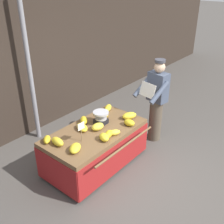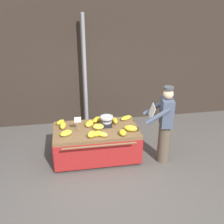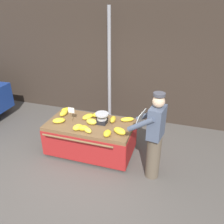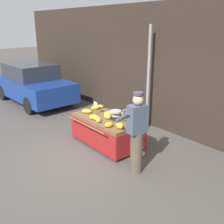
% 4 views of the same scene
% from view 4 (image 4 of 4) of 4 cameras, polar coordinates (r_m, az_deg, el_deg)
% --- Properties ---
extents(ground_plane, '(60.00, 60.00, 0.00)m').
position_cam_4_polar(ground_plane, '(6.26, -5.84, -9.45)').
color(ground_plane, '#514C47').
extents(back_wall, '(16.00, 0.24, 3.54)m').
position_cam_4_polar(back_wall, '(7.51, 11.59, 9.34)').
color(back_wall, '#332821').
rests_on(back_wall, ground).
extents(street_pole, '(0.09, 0.09, 2.95)m').
position_cam_4_polar(street_pole, '(7.42, 8.00, 7.14)').
color(street_pole, gray).
rests_on(street_pole, ground).
extents(banana_cart, '(1.84, 1.18, 0.72)m').
position_cam_4_polar(banana_cart, '(6.58, -1.11, -2.86)').
color(banana_cart, brown).
rests_on(banana_cart, ground).
extents(weighing_scale, '(0.28, 0.28, 0.23)m').
position_cam_4_polar(weighing_scale, '(6.34, 0.82, -0.68)').
color(weighing_scale, black).
rests_on(weighing_scale, banana_cart).
extents(price_sign, '(0.14, 0.01, 0.34)m').
position_cam_4_polar(price_sign, '(6.68, -3.62, 1.47)').
color(price_sign, '#997A51').
rests_on(price_sign, banana_cart).
extents(banana_bunch_0, '(0.31, 0.24, 0.09)m').
position_cam_4_polar(banana_bunch_0, '(6.19, 5.47, -1.96)').
color(banana_bunch_0, yellow).
rests_on(banana_bunch_0, banana_cart).
extents(banana_bunch_1, '(0.15, 0.21, 0.12)m').
position_cam_4_polar(banana_bunch_1, '(5.91, -0.71, -2.79)').
color(banana_bunch_1, gold).
rests_on(banana_bunch_1, banana_cart).
extents(banana_bunch_2, '(0.23, 0.18, 0.11)m').
position_cam_4_polar(banana_bunch_2, '(6.32, -3.45, -1.38)').
color(banana_bunch_2, gold).
rests_on(banana_bunch_2, banana_cart).
extents(banana_bunch_3, '(0.23, 0.20, 0.09)m').
position_cam_4_polar(banana_bunch_3, '(6.22, -3.04, -1.80)').
color(banana_bunch_3, yellow).
rests_on(banana_bunch_3, banana_cart).
extents(banana_bunch_4, '(0.26, 0.33, 0.09)m').
position_cam_4_polar(banana_bunch_4, '(6.70, -0.55, -0.25)').
color(banana_bunch_4, yellow).
rests_on(banana_bunch_4, banana_cart).
extents(banana_bunch_5, '(0.26, 0.27, 0.12)m').
position_cam_4_polar(banana_bunch_5, '(6.65, 1.35, -0.30)').
color(banana_bunch_5, gold).
rests_on(banana_bunch_5, banana_cart).
extents(banana_bunch_6, '(0.32, 0.26, 0.12)m').
position_cam_4_polar(banana_bunch_6, '(5.86, 1.69, -2.97)').
color(banana_bunch_6, yellow).
rests_on(banana_bunch_6, banana_cart).
extents(banana_bunch_7, '(0.23, 0.23, 0.09)m').
position_cam_4_polar(banana_bunch_7, '(7.26, -2.69, 1.25)').
color(banana_bunch_7, gold).
rests_on(banana_bunch_7, banana_cart).
extents(banana_bunch_8, '(0.13, 0.25, 0.12)m').
position_cam_4_polar(banana_bunch_8, '(6.30, 2.88, -1.39)').
color(banana_bunch_8, gold).
rests_on(banana_bunch_8, banana_cart).
extents(banana_bunch_9, '(0.23, 0.26, 0.12)m').
position_cam_4_polar(banana_bunch_9, '(6.40, -4.10, -1.10)').
color(banana_bunch_9, yellow).
rests_on(banana_bunch_9, banana_cart).
extents(banana_bunch_10, '(0.25, 0.19, 0.12)m').
position_cam_4_polar(banana_bunch_10, '(6.44, -1.00, -0.91)').
color(banana_bunch_10, yellow).
rests_on(banana_bunch_10, banana_cart).
extents(banana_bunch_11, '(0.15, 0.27, 0.12)m').
position_cam_4_polar(banana_bunch_11, '(7.10, -3.68, 0.95)').
color(banana_bunch_11, yellow).
rests_on(banana_bunch_11, banana_cart).
extents(banana_bunch_12, '(0.31, 0.28, 0.10)m').
position_cam_4_polar(banana_bunch_12, '(6.88, -5.59, 0.21)').
color(banana_bunch_12, yellow).
rests_on(banana_bunch_12, banana_cart).
extents(vendor_person, '(0.63, 0.58, 1.71)m').
position_cam_4_polar(vendor_person, '(5.26, 5.42, -4.51)').
color(vendor_person, brown).
rests_on(vendor_person, ground).
extents(parked_car, '(3.96, 1.85, 1.51)m').
position_cam_4_polar(parked_car, '(10.64, -17.04, 6.02)').
color(parked_car, navy).
rests_on(parked_car, ground).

